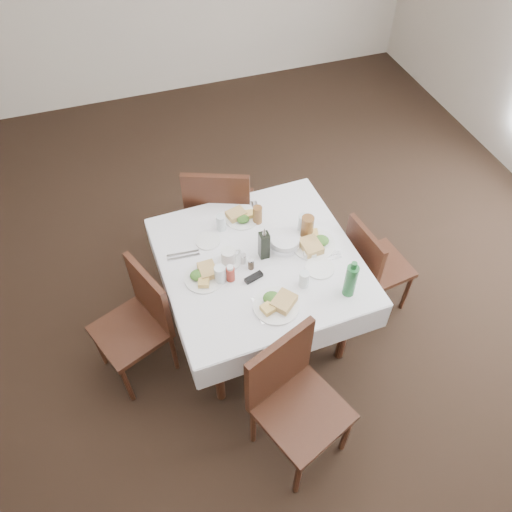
{
  "coord_description": "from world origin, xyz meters",
  "views": [
    {
      "loc": [
        -0.6,
        -1.87,
        3.16
      ],
      "look_at": [
        0.06,
        0.07,
        0.8
      ],
      "focal_mm": 35.0,
      "sensor_mm": 36.0,
      "label": 1
    }
  ],
  "objects_px": {
    "chair_north": "(220,210)",
    "green_bottle": "(351,280)",
    "water_e": "(303,223)",
    "coffee_mug": "(229,257)",
    "chair_south": "(292,394)",
    "water_s": "(304,279)",
    "water_n": "(221,223)",
    "oil_cruet_dark": "(264,244)",
    "bread_basket": "(285,242)",
    "water_w": "(220,275)",
    "chair_west": "(140,318)",
    "chair_east": "(371,263)",
    "dining_table": "(260,267)",
    "oil_cruet_green": "(265,246)",
    "ketchup_bottle": "(230,273)"
  },
  "relations": [
    {
      "from": "oil_cruet_dark",
      "to": "green_bottle",
      "type": "bearing_deg",
      "value": -48.91
    },
    {
      "from": "water_n",
      "to": "ketchup_bottle",
      "type": "height_order",
      "value": "ketchup_bottle"
    },
    {
      "from": "chair_north",
      "to": "oil_cruet_dark",
      "type": "bearing_deg",
      "value": -81.37
    },
    {
      "from": "chair_north",
      "to": "water_s",
      "type": "height_order",
      "value": "chair_north"
    },
    {
      "from": "chair_north",
      "to": "oil_cruet_dark",
      "type": "height_order",
      "value": "oil_cruet_dark"
    },
    {
      "from": "coffee_mug",
      "to": "green_bottle",
      "type": "relative_size",
      "value": 0.59
    },
    {
      "from": "chair_north",
      "to": "ketchup_bottle",
      "type": "bearing_deg",
      "value": -100.47
    },
    {
      "from": "oil_cruet_green",
      "to": "water_e",
      "type": "bearing_deg",
      "value": 22.66
    },
    {
      "from": "chair_south",
      "to": "oil_cruet_dark",
      "type": "bearing_deg",
      "value": 81.48
    },
    {
      "from": "water_e",
      "to": "oil_cruet_green",
      "type": "height_order",
      "value": "oil_cruet_green"
    },
    {
      "from": "chair_north",
      "to": "water_n",
      "type": "bearing_deg",
      "value": -102.54
    },
    {
      "from": "chair_west",
      "to": "coffee_mug",
      "type": "xyz_separation_m",
      "value": [
        0.62,
        0.05,
        0.31
      ]
    },
    {
      "from": "water_n",
      "to": "water_w",
      "type": "xyz_separation_m",
      "value": [
        -0.13,
        -0.42,
        0.0
      ]
    },
    {
      "from": "chair_west",
      "to": "water_w",
      "type": "xyz_separation_m",
      "value": [
        0.53,
        -0.08,
        0.32
      ]
    },
    {
      "from": "chair_west",
      "to": "water_n",
      "type": "relative_size",
      "value": 7.54
    },
    {
      "from": "chair_north",
      "to": "green_bottle",
      "type": "xyz_separation_m",
      "value": [
        0.49,
        -1.13,
        0.32
      ]
    },
    {
      "from": "water_n",
      "to": "water_e",
      "type": "xyz_separation_m",
      "value": [
        0.51,
        -0.18,
        0.01
      ]
    },
    {
      "from": "chair_south",
      "to": "water_n",
      "type": "height_order",
      "value": "chair_south"
    },
    {
      "from": "chair_south",
      "to": "water_s",
      "type": "xyz_separation_m",
      "value": [
        0.28,
        0.54,
        0.27
      ]
    },
    {
      "from": "dining_table",
      "to": "water_s",
      "type": "height_order",
      "value": "water_s"
    },
    {
      "from": "bread_basket",
      "to": "coffee_mug",
      "type": "xyz_separation_m",
      "value": [
        -0.38,
        -0.02,
        0.02
      ]
    },
    {
      "from": "oil_cruet_dark",
      "to": "green_bottle",
      "type": "relative_size",
      "value": 0.92
    },
    {
      "from": "chair_north",
      "to": "water_e",
      "type": "relative_size",
      "value": 7.64
    },
    {
      "from": "water_e",
      "to": "coffee_mug",
      "type": "distance_m",
      "value": 0.56
    },
    {
      "from": "water_n",
      "to": "coffee_mug",
      "type": "height_order",
      "value": "water_n"
    },
    {
      "from": "chair_north",
      "to": "chair_south",
      "type": "bearing_deg",
      "value": -90.79
    },
    {
      "from": "chair_north",
      "to": "green_bottle",
      "type": "height_order",
      "value": "green_bottle"
    },
    {
      "from": "water_w",
      "to": "water_s",
      "type": "bearing_deg",
      "value": -22.18
    },
    {
      "from": "water_n",
      "to": "water_e",
      "type": "bearing_deg",
      "value": -19.91
    },
    {
      "from": "water_n",
      "to": "bread_basket",
      "type": "bearing_deg",
      "value": -38.4
    },
    {
      "from": "chair_west",
      "to": "green_bottle",
      "type": "xyz_separation_m",
      "value": [
        1.23,
        -0.4,
        0.38
      ]
    },
    {
      "from": "dining_table",
      "to": "oil_cruet_green",
      "type": "bearing_deg",
      "value": 19.84
    },
    {
      "from": "chair_south",
      "to": "chair_west",
      "type": "height_order",
      "value": "chair_south"
    },
    {
      "from": "bread_basket",
      "to": "green_bottle",
      "type": "distance_m",
      "value": 0.54
    },
    {
      "from": "water_s",
      "to": "coffee_mug",
      "type": "height_order",
      "value": "water_s"
    },
    {
      "from": "oil_cruet_dark",
      "to": "green_bottle",
      "type": "height_order",
      "value": "green_bottle"
    },
    {
      "from": "chair_south",
      "to": "green_bottle",
      "type": "distance_m",
      "value": 0.73
    },
    {
      "from": "coffee_mug",
      "to": "oil_cruet_dark",
      "type": "bearing_deg",
      "value": -4.42
    },
    {
      "from": "chair_west",
      "to": "water_n",
      "type": "height_order",
      "value": "chair_west"
    },
    {
      "from": "dining_table",
      "to": "oil_cruet_dark",
      "type": "relative_size",
      "value": 5.01
    },
    {
      "from": "chair_west",
      "to": "water_s",
      "type": "bearing_deg",
      "value": -15.02
    },
    {
      "from": "chair_south",
      "to": "chair_west",
      "type": "relative_size",
      "value": 1.09
    },
    {
      "from": "chair_east",
      "to": "water_e",
      "type": "distance_m",
      "value": 0.61
    },
    {
      "from": "water_s",
      "to": "bread_basket",
      "type": "distance_m",
      "value": 0.34
    },
    {
      "from": "chair_east",
      "to": "water_w",
      "type": "relative_size",
      "value": 6.67
    },
    {
      "from": "green_bottle",
      "to": "chair_north",
      "type": "bearing_deg",
      "value": 113.27
    },
    {
      "from": "oil_cruet_dark",
      "to": "green_bottle",
      "type": "distance_m",
      "value": 0.58
    },
    {
      "from": "chair_east",
      "to": "green_bottle",
      "type": "bearing_deg",
      "value": -137.78
    },
    {
      "from": "green_bottle",
      "to": "water_w",
      "type": "bearing_deg",
      "value": 154.83
    },
    {
      "from": "chair_south",
      "to": "water_s",
      "type": "bearing_deg",
      "value": 63.03
    }
  ]
}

